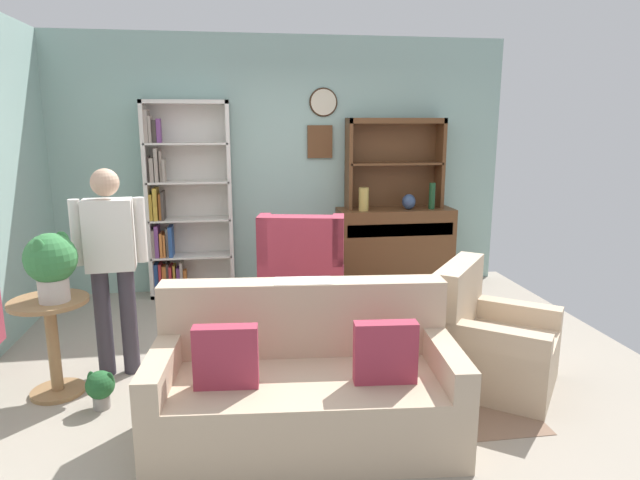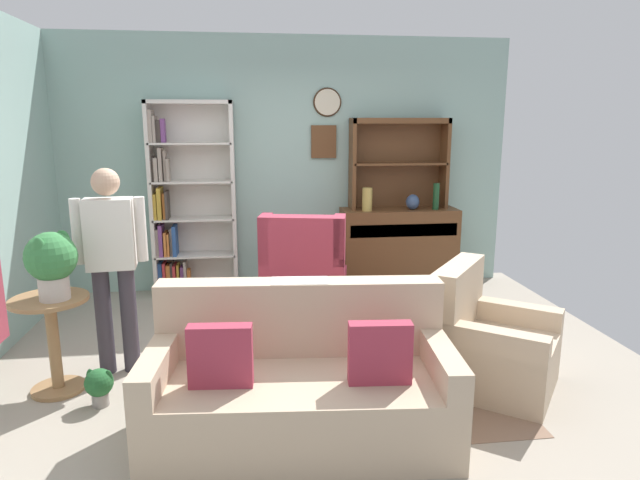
{
  "view_description": "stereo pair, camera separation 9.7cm",
  "coord_description": "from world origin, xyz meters",
  "px_view_note": "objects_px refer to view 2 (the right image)",
  "views": [
    {
      "loc": [
        -0.55,
        -4.06,
        1.89
      ],
      "look_at": [
        0.1,
        0.2,
        0.95
      ],
      "focal_mm": 30.81,
      "sensor_mm": 36.0,
      "label": 1
    },
    {
      "loc": [
        -0.45,
        -4.08,
        1.89
      ],
      "look_at": [
        0.1,
        0.2,
        0.95
      ],
      "focal_mm": 30.81,
      "sensor_mm": 36.0,
      "label": 2
    }
  ],
  "objects_px": {
    "potted_plant_small": "(99,385)",
    "book_stack": "(286,327)",
    "vase_tall": "(367,199)",
    "person_reading": "(112,257)",
    "sideboard_hutch": "(399,151)",
    "vase_round": "(413,202)",
    "wingback_chair": "(305,281)",
    "sideboard": "(398,244)",
    "plant_stand": "(53,334)",
    "potted_plant_large": "(52,260)",
    "bookshelf": "(186,206)",
    "coffee_table": "(281,336)",
    "couch_floral": "(301,387)",
    "armchair_floral": "(490,348)",
    "bottle_wine": "(436,196)"
  },
  "relations": [
    {
      "from": "potted_plant_small",
      "to": "book_stack",
      "type": "bearing_deg",
      "value": 6.42
    },
    {
      "from": "vase_tall",
      "to": "person_reading",
      "type": "bearing_deg",
      "value": -142.59
    },
    {
      "from": "sideboard_hutch",
      "to": "potted_plant_small",
      "type": "bearing_deg",
      "value": -137.49
    },
    {
      "from": "vase_round",
      "to": "wingback_chair",
      "type": "bearing_deg",
      "value": -147.55
    },
    {
      "from": "sideboard_hutch",
      "to": "person_reading",
      "type": "relative_size",
      "value": 0.71
    },
    {
      "from": "book_stack",
      "to": "sideboard",
      "type": "bearing_deg",
      "value": 57.22
    },
    {
      "from": "plant_stand",
      "to": "person_reading",
      "type": "height_order",
      "value": "person_reading"
    },
    {
      "from": "potted_plant_large",
      "to": "bookshelf",
      "type": "bearing_deg",
      "value": 73.87
    },
    {
      "from": "vase_tall",
      "to": "coffee_table",
      "type": "distance_m",
      "value": 2.46
    },
    {
      "from": "plant_stand",
      "to": "potted_plant_large",
      "type": "xyz_separation_m",
      "value": [
        0.06,
        -0.04,
        0.54
      ]
    },
    {
      "from": "sideboard_hutch",
      "to": "plant_stand",
      "type": "distance_m",
      "value": 3.95
    },
    {
      "from": "couch_floral",
      "to": "potted_plant_small",
      "type": "height_order",
      "value": "couch_floral"
    },
    {
      "from": "wingback_chair",
      "to": "potted_plant_small",
      "type": "bearing_deg",
      "value": -136.12
    },
    {
      "from": "sideboard",
      "to": "potted_plant_large",
      "type": "xyz_separation_m",
      "value": [
        -3.01,
        -2.15,
        0.46
      ]
    },
    {
      "from": "vase_tall",
      "to": "couch_floral",
      "type": "xyz_separation_m",
      "value": [
        -1.0,
        -2.81,
        -0.73
      ]
    },
    {
      "from": "armchair_floral",
      "to": "coffee_table",
      "type": "bearing_deg",
      "value": 170.27
    },
    {
      "from": "bottle_wine",
      "to": "potted_plant_large",
      "type": "xyz_separation_m",
      "value": [
        -3.4,
        -2.06,
        -0.1
      ]
    },
    {
      "from": "vase_tall",
      "to": "potted_plant_large",
      "type": "bearing_deg",
      "value": -141.61
    },
    {
      "from": "sideboard",
      "to": "wingback_chair",
      "type": "height_order",
      "value": "wingback_chair"
    },
    {
      "from": "wingback_chair",
      "to": "plant_stand",
      "type": "distance_m",
      "value": 2.26
    },
    {
      "from": "bottle_wine",
      "to": "armchair_floral",
      "type": "distance_m",
      "value": 2.49
    },
    {
      "from": "vase_tall",
      "to": "wingback_chair",
      "type": "xyz_separation_m",
      "value": [
        -0.78,
        -0.81,
        -0.66
      ]
    },
    {
      "from": "vase_tall",
      "to": "wingback_chair",
      "type": "relative_size",
      "value": 0.24
    },
    {
      "from": "potted_plant_small",
      "to": "couch_floral",
      "type": "bearing_deg",
      "value": -21.36
    },
    {
      "from": "couch_floral",
      "to": "book_stack",
      "type": "bearing_deg",
      "value": 93.72
    },
    {
      "from": "couch_floral",
      "to": "person_reading",
      "type": "relative_size",
      "value": 1.2
    },
    {
      "from": "book_stack",
      "to": "potted_plant_small",
      "type": "bearing_deg",
      "value": -173.58
    },
    {
      "from": "bookshelf",
      "to": "plant_stand",
      "type": "bearing_deg",
      "value": -107.81
    },
    {
      "from": "bookshelf",
      "to": "wingback_chair",
      "type": "distance_m",
      "value": 1.66
    },
    {
      "from": "vase_tall",
      "to": "person_reading",
      "type": "distance_m",
      "value": 2.9
    },
    {
      "from": "couch_floral",
      "to": "armchair_floral",
      "type": "xyz_separation_m",
      "value": [
        1.41,
        0.46,
        -0.02
      ]
    },
    {
      "from": "sideboard",
      "to": "bottle_wine",
      "type": "relative_size",
      "value": 4.4
    },
    {
      "from": "potted_plant_large",
      "to": "person_reading",
      "type": "xyz_separation_m",
      "value": [
        0.31,
        0.31,
        -0.06
      ]
    },
    {
      "from": "vase_round",
      "to": "plant_stand",
      "type": "height_order",
      "value": "vase_round"
    },
    {
      "from": "plant_stand",
      "to": "potted_plant_small",
      "type": "distance_m",
      "value": 0.52
    },
    {
      "from": "bottle_wine",
      "to": "potted_plant_large",
      "type": "distance_m",
      "value": 3.97
    },
    {
      "from": "couch_floral",
      "to": "coffee_table",
      "type": "bearing_deg",
      "value": 96.02
    },
    {
      "from": "bottle_wine",
      "to": "bookshelf",
      "type": "bearing_deg",
      "value": 176.37
    },
    {
      "from": "sideboard",
      "to": "potted_plant_small",
      "type": "bearing_deg",
      "value": -138.76
    },
    {
      "from": "bottle_wine",
      "to": "plant_stand",
      "type": "relative_size",
      "value": 0.43
    },
    {
      "from": "bookshelf",
      "to": "potted_plant_small",
      "type": "height_order",
      "value": "bookshelf"
    },
    {
      "from": "sideboard_hutch",
      "to": "bottle_wine",
      "type": "bearing_deg",
      "value": -26.96
    },
    {
      "from": "bottle_wine",
      "to": "wingback_chair",
      "type": "relative_size",
      "value": 0.28
    },
    {
      "from": "sideboard",
      "to": "vase_tall",
      "type": "bearing_deg",
      "value": -168.37
    },
    {
      "from": "bookshelf",
      "to": "vase_round",
      "type": "xyz_separation_m",
      "value": [
        2.49,
        -0.15,
        0.01
      ]
    },
    {
      "from": "bottle_wine",
      "to": "potted_plant_small",
      "type": "distance_m",
      "value": 3.96
    },
    {
      "from": "potted_plant_large",
      "to": "couch_floral",
      "type": "bearing_deg",
      "value": -24.59
    },
    {
      "from": "sideboard_hutch",
      "to": "vase_round",
      "type": "bearing_deg",
      "value": -53.52
    },
    {
      "from": "bookshelf",
      "to": "coffee_table",
      "type": "xyz_separation_m",
      "value": [
        0.89,
        -2.26,
        -0.64
      ]
    },
    {
      "from": "plant_stand",
      "to": "person_reading",
      "type": "relative_size",
      "value": 0.45
    }
  ]
}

